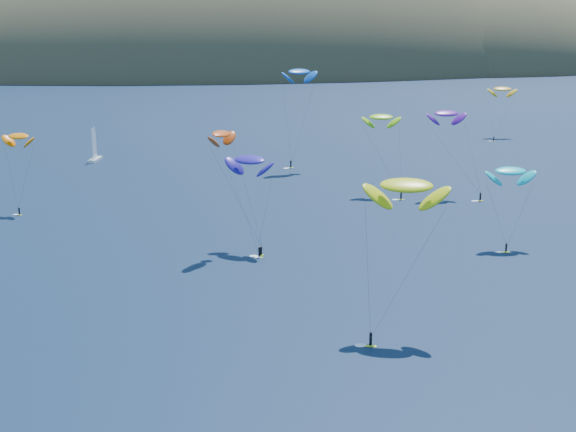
% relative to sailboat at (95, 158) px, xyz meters
% --- Properties ---
extents(island, '(730.00, 300.00, 210.00)m').
position_rel_sailboat_xyz_m(island, '(93.40, 377.49, -11.67)').
color(island, '#3D3526').
rests_on(island, ground).
extents(sailboat, '(9.23, 8.02, 11.07)m').
position_rel_sailboat_xyz_m(sailboat, '(0.00, 0.00, 0.00)').
color(sailboat, silver).
rests_on(sailboat, ground).
extents(kitesurfer_1, '(8.65, 10.30, 18.18)m').
position_rel_sailboat_xyz_m(kitesurfer_1, '(-11.54, -54.81, 15.02)').
color(kitesurfer_1, '#DBFF1C').
rests_on(kitesurfer_1, ground).
extents(kitesurfer_2, '(13.22, 11.88, 22.76)m').
position_rel_sailboat_xyz_m(kitesurfer_2, '(50.85, -131.77, 18.74)').
color(kitesurfer_2, '#DBFF1C').
rests_on(kitesurfer_2, ground).
extents(kitesurfer_3, '(9.19, 12.65, 20.27)m').
position_rel_sailboat_xyz_m(kitesurfer_3, '(70.11, -50.94, 16.88)').
color(kitesurfer_3, '#DBFF1C').
rests_on(kitesurfer_3, ground).
extents(kitesurfer_4, '(11.11, 7.77, 28.83)m').
position_rel_sailboat_xyz_m(kitesurfer_4, '(56.45, -17.29, 25.02)').
color(kitesurfer_4, '#DBFF1C').
rests_on(kitesurfer_4, ground).
extents(kitesurfer_5, '(9.25, 8.42, 16.24)m').
position_rel_sailboat_xyz_m(kitesurfer_5, '(81.74, -97.18, 12.81)').
color(kitesurfer_5, '#DBFF1C').
rests_on(kitesurfer_5, ground).
extents(kitesurfer_6, '(11.13, 11.36, 21.56)m').
position_rel_sailboat_xyz_m(kitesurfer_6, '(84.37, -55.54, 18.04)').
color(kitesurfer_6, '#DBFF1C').
rests_on(kitesurfer_6, ground).
extents(kitesurfer_9, '(10.30, 10.70, 23.12)m').
position_rel_sailboat_xyz_m(kitesurfer_9, '(29.31, -91.66, 20.10)').
color(kitesurfer_9, '#DBFF1C').
rests_on(kitesurfer_9, ground).
extents(kitesurfer_10, '(10.27, 13.62, 18.71)m').
position_rel_sailboat_xyz_m(kitesurfer_10, '(34.39, -90.38, 15.07)').
color(kitesurfer_10, '#DBFF1C').
rests_on(kitesurfer_10, ground).
extents(kitesurfer_11, '(12.56, 14.80, 18.55)m').
position_rel_sailboat_xyz_m(kitesurfer_11, '(134.18, 25.83, 15.01)').
color(kitesurfer_11, '#DBFF1C').
rests_on(kitesurfer_11, ground).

